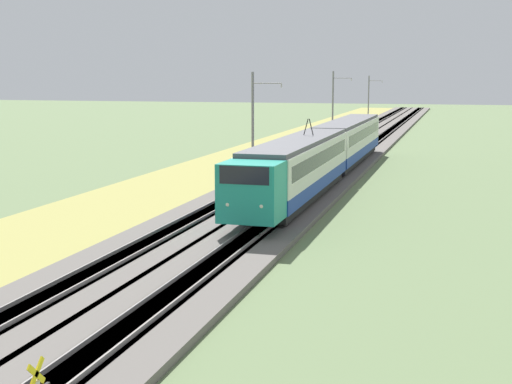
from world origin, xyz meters
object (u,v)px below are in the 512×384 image
at_px(catenary_mast_distant, 369,97).
at_px(catenary_mast_far, 333,103).
at_px(passenger_train, 327,150).
at_px(catenary_mast_mid, 253,121).

bearing_deg(catenary_mast_distant, catenary_mast_far, 179.99).
distance_m(passenger_train, catenary_mast_far, 41.99).
bearing_deg(catenary_mast_mid, catenary_mast_far, 0.00).
distance_m(catenary_mast_far, catenary_mast_distant, 37.96).
bearing_deg(passenger_train, catenary_mast_distant, -175.12).
bearing_deg(catenary_mast_mid, catenary_mast_distant, -0.00).
height_order(passenger_train, catenary_mast_far, catenary_mast_far).
xyz_separation_m(catenary_mast_far, catenary_mast_distant, (37.96, -0.00, -0.27)).
relative_size(catenary_mast_mid, catenary_mast_far, 0.96).
bearing_deg(catenary_mast_far, catenary_mast_distant, -0.01).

